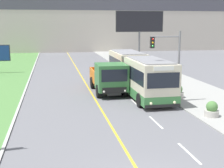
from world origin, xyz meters
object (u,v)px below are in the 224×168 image
at_px(city_bus, 137,73).
at_px(billboard_large, 140,23).
at_px(planter_round_second, 177,92).
at_px(dump_truck, 110,79).
at_px(planter_round_third, 154,80).
at_px(traffic_light_mast, 170,57).
at_px(planter_round_near, 212,110).

height_order(city_bus, billboard_large, billboard_large).
bearing_deg(planter_round_second, dump_truck, 153.46).
xyz_separation_m(city_bus, planter_round_third, (2.27, 2.04, -1.08)).
bearing_deg(traffic_light_mast, planter_round_second, 44.30).
relative_size(city_bus, traffic_light_mast, 2.48).
xyz_separation_m(billboard_large, planter_round_second, (-2.00, -18.01, -5.29)).
height_order(city_bus, traffic_light_mast, traffic_light_mast).
height_order(city_bus, planter_round_second, city_bus).
bearing_deg(traffic_light_mast, dump_truck, 136.31).
bearing_deg(city_bus, planter_round_second, -52.70).
xyz_separation_m(planter_round_second, planter_round_third, (-0.14, 5.20, -0.02)).
xyz_separation_m(traffic_light_mast, planter_round_third, (1.03, 6.34, -2.85)).
xyz_separation_m(city_bus, planter_round_near, (2.51, -8.36, -1.10)).
bearing_deg(billboard_large, planter_round_third, -99.50).
distance_m(traffic_light_mast, planter_round_third, 7.03).
bearing_deg(city_bus, billboard_large, 73.44).
relative_size(planter_round_second, planter_round_third, 1.04).
bearing_deg(planter_round_third, dump_truck, -150.36).
height_order(billboard_large, planter_round_third, billboard_large).
xyz_separation_m(billboard_large, planter_round_near, (-1.91, -23.21, -5.32)).
bearing_deg(billboard_large, traffic_light_mast, -99.40).
xyz_separation_m(dump_truck, billboard_large, (6.94, 15.54, 4.50)).
relative_size(billboard_large, planter_round_near, 7.59).
bearing_deg(traffic_light_mast, city_bus, 106.12).
distance_m(city_bus, planter_round_near, 8.80).
xyz_separation_m(dump_truck, planter_round_second, (4.94, -2.47, -0.79)).
bearing_deg(city_bus, traffic_light_mast, -73.88).
bearing_deg(planter_round_near, planter_round_third, 91.29).
height_order(dump_truck, planter_round_near, dump_truck).
height_order(dump_truck, planter_round_third, dump_truck).
distance_m(planter_round_near, planter_round_third, 10.40).
relative_size(traffic_light_mast, planter_round_second, 4.98).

